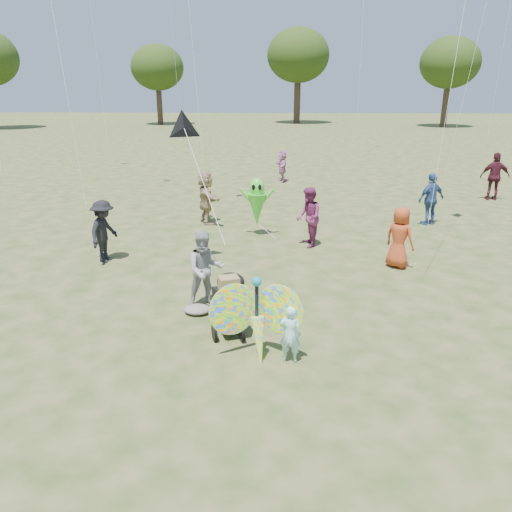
{
  "coord_description": "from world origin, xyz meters",
  "views": [
    {
      "loc": [
        0.27,
        -7.74,
        4.25
      ],
      "look_at": [
        -0.2,
        1.5,
        1.1
      ],
      "focal_mm": 35.0,
      "sensor_mm": 36.0,
      "label": 1
    }
  ],
  "objects": [
    {
      "name": "crowd_a",
      "position": [
        3.18,
        4.08,
        0.76
      ],
      "size": [
        0.87,
        0.86,
        1.51
      ],
      "primitive_type": "imported",
      "rotation": [
        0.0,
        0.0,
        2.38
      ],
      "color": "#AD3E1B",
      "rests_on": "ground"
    },
    {
      "name": "delta_kite_rig",
      "position": [
        -1.95,
        3.79,
        3.34
      ],
      "size": [
        1.6,
        2.52,
        2.51
      ],
      "color": "black",
      "rests_on": "ground"
    },
    {
      "name": "crowd_d",
      "position": [
        -2.15,
        7.97,
        0.85
      ],
      "size": [
        1.09,
        1.65,
        1.7
      ],
      "primitive_type": "imported",
      "rotation": [
        0.0,
        0.0,
        1.98
      ],
      "color": "tan",
      "rests_on": "ground"
    },
    {
      "name": "child_girl",
      "position": [
        0.45,
        -0.56,
        0.49
      ],
      "size": [
        0.39,
        0.29,
        0.97
      ],
      "primitive_type": "imported",
      "rotation": [
        0.0,
        0.0,
        2.97
      ],
      "color": "#A9E2F0",
      "rests_on": "ground"
    },
    {
      "name": "adult_man",
      "position": [
        -1.22,
        1.52,
        0.79
      ],
      "size": [
        0.93,
        0.83,
        1.58
      ],
      "primitive_type": "imported",
      "rotation": [
        0.0,
        0.0,
        0.37
      ],
      "color": "#929398",
      "rests_on": "ground"
    },
    {
      "name": "crowd_b",
      "position": [
        -4.18,
        4.14,
        0.79
      ],
      "size": [
        0.79,
        1.13,
        1.59
      ],
      "primitive_type": "imported",
      "rotation": [
        0.0,
        0.0,
        1.36
      ],
      "color": "black",
      "rests_on": "ground"
    },
    {
      "name": "crowd_e",
      "position": [
        1.04,
        5.67,
        0.83
      ],
      "size": [
        0.73,
        0.89,
        1.66
      ],
      "primitive_type": "imported",
      "rotation": [
        0.0,
        0.0,
        4.85
      ],
      "color": "#7E2A59",
      "rests_on": "ground"
    },
    {
      "name": "grey_bag",
      "position": [
        -1.34,
        1.15,
        0.08
      ],
      "size": [
        0.53,
        0.43,
        0.17
      ],
      "primitive_type": "ellipsoid",
      "color": "slate",
      "rests_on": "ground"
    },
    {
      "name": "butterfly_kite",
      "position": [
        -0.08,
        -0.47,
        0.69
      ],
      "size": [
        1.74,
        0.75,
        1.62
      ],
      "color": "red",
      "rests_on": "ground"
    },
    {
      "name": "crowd_h",
      "position": [
        8.59,
        12.1,
        0.93
      ],
      "size": [
        1.13,
        0.57,
        1.85
      ],
      "primitive_type": "imported",
      "rotation": [
        0.0,
        0.0,
        3.03
      ],
      "color": "#461722",
      "rests_on": "ground"
    },
    {
      "name": "jogging_stroller",
      "position": [
        -0.62,
        0.46,
        0.61
      ],
      "size": [
        0.73,
        1.13,
        1.09
      ],
      "rotation": [
        0.0,
        0.0,
        0.36
      ],
      "color": "black",
      "rests_on": "ground"
    },
    {
      "name": "ground",
      "position": [
        0.0,
        0.0,
        0.0
      ],
      "size": [
        160.0,
        160.0,
        0.0
      ],
      "primitive_type": "plane",
      "color": "#51592B",
      "rests_on": "ground"
    },
    {
      "name": "alien_kite",
      "position": [
        -0.44,
        6.64,
        0.97
      ],
      "size": [
        1.12,
        0.69,
        1.74
      ],
      "color": "#49D933",
      "rests_on": "ground"
    },
    {
      "name": "tree_line",
      "position": [
        3.67,
        44.99,
        6.86
      ],
      "size": [
        91.78,
        33.6,
        10.79
      ],
      "color": "#3A2D21",
      "rests_on": "ground"
    },
    {
      "name": "crowd_c",
      "position": [
        5.07,
        8.2,
        0.84
      ],
      "size": [
        1.06,
        0.82,
        1.67
      ],
      "primitive_type": "imported",
      "rotation": [
        0.0,
        0.0,
        3.62
      ],
      "color": "#304E84",
      "rests_on": "ground"
    },
    {
      "name": "crowd_j",
      "position": [
        0.3,
        15.77,
        0.72
      ],
      "size": [
        0.66,
        1.38,
        1.43
      ],
      "primitive_type": "imported",
      "rotation": [
        0.0,
        0.0,
        4.89
      ],
      "color": "#C36FAF",
      "rests_on": "ground"
    }
  ]
}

